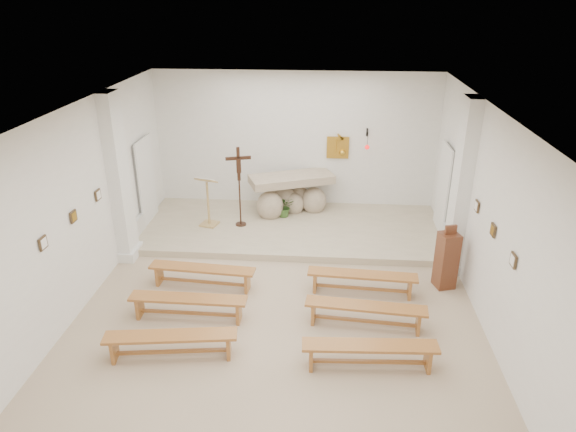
# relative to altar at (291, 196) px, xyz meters

# --- Properties ---
(ground) EXTENTS (7.00, 10.00, 0.00)m
(ground) POSITION_rel_altar_xyz_m (0.08, -4.35, -0.55)
(ground) COLOR #C2A98C
(ground) RESTS_ON ground
(wall_left) EXTENTS (0.02, 10.00, 3.50)m
(wall_left) POSITION_rel_altar_xyz_m (-3.41, -4.35, 1.20)
(wall_left) COLOR white
(wall_left) RESTS_ON ground
(wall_right) EXTENTS (0.02, 10.00, 3.50)m
(wall_right) POSITION_rel_altar_xyz_m (3.57, -4.35, 1.20)
(wall_right) COLOR white
(wall_right) RESTS_ON ground
(wall_back) EXTENTS (7.00, 0.02, 3.50)m
(wall_back) POSITION_rel_altar_xyz_m (0.08, 0.64, 1.20)
(wall_back) COLOR white
(wall_back) RESTS_ON ground
(ceiling) EXTENTS (7.00, 10.00, 0.02)m
(ceiling) POSITION_rel_altar_xyz_m (0.08, -4.35, 2.94)
(ceiling) COLOR silver
(ceiling) RESTS_ON wall_back
(sanctuary_platform) EXTENTS (6.98, 3.00, 0.15)m
(sanctuary_platform) POSITION_rel_altar_xyz_m (0.08, -0.85, -0.48)
(sanctuary_platform) COLOR #C1B194
(sanctuary_platform) RESTS_ON ground
(pilaster_left) EXTENTS (0.26, 0.55, 3.50)m
(pilaster_left) POSITION_rel_altar_xyz_m (-3.29, -2.35, 1.20)
(pilaster_left) COLOR white
(pilaster_left) RESTS_ON ground
(pilaster_right) EXTENTS (0.26, 0.55, 3.50)m
(pilaster_right) POSITION_rel_altar_xyz_m (3.45, -2.35, 1.20)
(pilaster_right) COLOR white
(pilaster_right) RESTS_ON ground
(gold_wall_relief) EXTENTS (0.55, 0.04, 0.55)m
(gold_wall_relief) POSITION_rel_altar_xyz_m (1.13, 0.61, 1.10)
(gold_wall_relief) COLOR gold
(gold_wall_relief) RESTS_ON wall_back
(sanctuary_lamp) EXTENTS (0.11, 0.36, 0.44)m
(sanctuary_lamp) POSITION_rel_altar_xyz_m (1.83, 0.35, 1.26)
(sanctuary_lamp) COLOR black
(sanctuary_lamp) RESTS_ON wall_back
(station_frame_left_front) EXTENTS (0.03, 0.20, 0.20)m
(station_frame_left_front) POSITION_rel_altar_xyz_m (-3.39, -5.15, 1.17)
(station_frame_left_front) COLOR #44321D
(station_frame_left_front) RESTS_ON wall_left
(station_frame_left_mid) EXTENTS (0.03, 0.20, 0.20)m
(station_frame_left_mid) POSITION_rel_altar_xyz_m (-3.39, -4.15, 1.17)
(station_frame_left_mid) COLOR #44321D
(station_frame_left_mid) RESTS_ON wall_left
(station_frame_left_rear) EXTENTS (0.03, 0.20, 0.20)m
(station_frame_left_rear) POSITION_rel_altar_xyz_m (-3.39, -3.15, 1.17)
(station_frame_left_rear) COLOR #44321D
(station_frame_left_rear) RESTS_ON wall_left
(station_frame_right_front) EXTENTS (0.03, 0.20, 0.20)m
(station_frame_right_front) POSITION_rel_altar_xyz_m (3.55, -5.15, 1.17)
(station_frame_right_front) COLOR #44321D
(station_frame_right_front) RESTS_ON wall_right
(station_frame_right_mid) EXTENTS (0.03, 0.20, 0.20)m
(station_frame_right_mid) POSITION_rel_altar_xyz_m (3.55, -4.15, 1.17)
(station_frame_right_mid) COLOR #44321D
(station_frame_right_mid) RESTS_ON wall_right
(station_frame_right_rear) EXTENTS (0.03, 0.20, 0.20)m
(station_frame_right_rear) POSITION_rel_altar_xyz_m (3.55, -3.15, 1.17)
(station_frame_right_rear) COLOR #44321D
(station_frame_right_rear) RESTS_ON wall_right
(radiator_left) EXTENTS (0.10, 0.85, 0.52)m
(radiator_left) POSITION_rel_altar_xyz_m (-3.35, -1.65, -0.28)
(radiator_left) COLOR silver
(radiator_left) RESTS_ON ground
(radiator_right) EXTENTS (0.10, 0.85, 0.52)m
(radiator_right) POSITION_rel_altar_xyz_m (3.51, -1.65, -0.28)
(radiator_right) COLOR silver
(radiator_right) RESTS_ON ground
(altar) EXTENTS (2.17, 1.48, 1.04)m
(altar) POSITION_rel_altar_xyz_m (0.00, 0.00, 0.00)
(altar) COLOR tan
(altar) RESTS_ON sanctuary_platform
(lectern) EXTENTS (0.51, 0.46, 1.24)m
(lectern) POSITION_rel_altar_xyz_m (-1.86, -0.97, 0.21)
(lectern) COLOR tan
(lectern) RESTS_ON sanctuary_platform
(crucifix_stand) EXTENTS (0.56, 0.25, 1.90)m
(crucifix_stand) POSITION_rel_altar_xyz_m (-1.11, -0.90, 0.69)
(crucifix_stand) COLOR #321910
(crucifix_stand) RESTS_ON sanctuary_platform
(potted_plant) EXTENTS (0.54, 0.49, 0.51)m
(potted_plant) POSITION_rel_altar_xyz_m (-0.13, -0.32, -0.14)
(potted_plant) COLOR #345A24
(potted_plant) RESTS_ON sanctuary_platform
(donation_pedestal) EXTENTS (0.43, 0.43, 1.29)m
(donation_pedestal) POSITION_rel_altar_xyz_m (3.18, -3.06, 0.02)
(donation_pedestal) COLOR #5C2E1A
(donation_pedestal) RESTS_ON ground
(bench_left_front) EXTENTS (2.04, 0.48, 0.43)m
(bench_left_front) POSITION_rel_altar_xyz_m (-1.43, -3.45, -0.23)
(bench_left_front) COLOR #A96F31
(bench_left_front) RESTS_ON ground
(bench_right_front) EXTENTS (2.04, 0.45, 0.43)m
(bench_right_front) POSITION_rel_altar_xyz_m (1.59, -3.45, -0.23)
(bench_right_front) COLOR #A96F31
(bench_right_front) RESTS_ON ground
(bench_left_second) EXTENTS (2.03, 0.34, 0.43)m
(bench_left_second) POSITION_rel_altar_xyz_m (-1.43, -4.49, -0.23)
(bench_left_second) COLOR #A96F31
(bench_left_second) RESTS_ON ground
(bench_right_second) EXTENTS (2.05, 0.50, 0.43)m
(bench_right_second) POSITION_rel_altar_xyz_m (1.59, -4.49, -0.23)
(bench_right_second) COLOR #A96F31
(bench_right_second) RESTS_ON ground
(bench_left_third) EXTENTS (2.05, 0.58, 0.43)m
(bench_left_third) POSITION_rel_altar_xyz_m (-1.43, -5.54, -0.23)
(bench_left_third) COLOR #A96F31
(bench_left_third) RESTS_ON ground
(bench_right_third) EXTENTS (2.04, 0.42, 0.43)m
(bench_right_third) POSITION_rel_altar_xyz_m (1.59, -5.54, -0.23)
(bench_right_third) COLOR #A96F31
(bench_right_third) RESTS_ON ground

